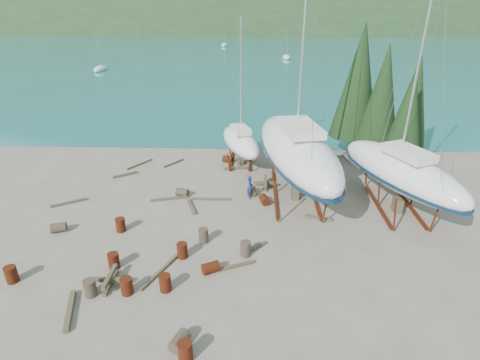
{
  "coord_description": "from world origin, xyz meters",
  "views": [
    {
      "loc": [
        2.13,
        -18.81,
        12.69
      ],
      "look_at": [
        1.28,
        3.0,
        2.37
      ],
      "focal_mm": 28.0,
      "sensor_mm": 36.0,
      "label": 1
    }
  ],
  "objects_px": {
    "small_sailboat_shore": "(241,141)",
    "worker": "(250,187)",
    "large_sailboat_far": "(401,171)",
    "large_sailboat_near": "(297,150)"
  },
  "relations": [
    {
      "from": "small_sailboat_shore",
      "to": "worker",
      "type": "bearing_deg",
      "value": -101.84
    },
    {
      "from": "small_sailboat_shore",
      "to": "worker",
      "type": "xyz_separation_m",
      "value": [
        0.92,
        -6.64,
        -1.09
      ]
    },
    {
      "from": "large_sailboat_near",
      "to": "large_sailboat_far",
      "type": "height_order",
      "value": "large_sailboat_near"
    },
    {
      "from": "large_sailboat_near",
      "to": "large_sailboat_far",
      "type": "bearing_deg",
      "value": -26.04
    },
    {
      "from": "large_sailboat_far",
      "to": "worker",
      "type": "height_order",
      "value": "large_sailboat_far"
    },
    {
      "from": "large_sailboat_near",
      "to": "worker",
      "type": "xyz_separation_m",
      "value": [
        -3.23,
        -0.68,
        -2.62
      ]
    },
    {
      "from": "large_sailboat_far",
      "to": "small_sailboat_shore",
      "type": "relative_size",
      "value": 1.43
    },
    {
      "from": "small_sailboat_shore",
      "to": "worker",
      "type": "relative_size",
      "value": 6.9
    },
    {
      "from": "large_sailboat_near",
      "to": "large_sailboat_far",
      "type": "relative_size",
      "value": 1.28
    },
    {
      "from": "worker",
      "to": "small_sailboat_shore",
      "type": "bearing_deg",
      "value": 2.16
    }
  ]
}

